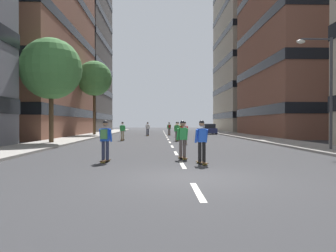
% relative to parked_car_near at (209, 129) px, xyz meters
% --- Properties ---
extents(ground_plane, '(158.21, 158.21, 0.00)m').
position_rel_parked_car_near_xyz_m(ground_plane, '(-6.52, -11.94, -0.70)').
color(ground_plane, '#333335').
extents(sidewalk_left, '(3.46, 72.51, 0.14)m').
position_rel_parked_car_near_xyz_m(sidewalk_left, '(-15.96, -8.64, -0.63)').
color(sidewalk_left, '#9E9991').
rests_on(sidewalk_left, ground_plane).
extents(sidewalk_right, '(3.46, 72.51, 0.14)m').
position_rel_parked_car_near_xyz_m(sidewalk_right, '(2.93, -8.64, -0.63)').
color(sidewalk_right, '#9E9991').
rests_on(sidewalk_right, ground_plane).
extents(lane_markings, '(0.16, 62.20, 0.01)m').
position_rel_parked_car_near_xyz_m(lane_markings, '(-6.52, -10.31, -0.70)').
color(lane_markings, silver).
rests_on(lane_markings, ground_plane).
extents(building_left_far, '(14.43, 18.85, 33.02)m').
position_rel_parked_car_near_xyz_m(building_left_far, '(-24.85, 14.42, 15.90)').
color(building_left_far, '#4C4744').
rests_on(building_left_far, ground_plane).
extents(building_right_mid, '(14.43, 19.25, 31.26)m').
position_rel_parked_car_near_xyz_m(building_right_mid, '(11.81, -7.77, 15.02)').
color(building_right_mid, brown).
rests_on(building_right_mid, ground_plane).
extents(building_right_far, '(14.43, 19.47, 30.24)m').
position_rel_parked_car_near_xyz_m(building_right_far, '(11.81, 14.42, 14.51)').
color(building_right_far, '#B2A893').
rests_on(building_right_far, ground_plane).
extents(parked_car_near, '(1.82, 4.40, 1.52)m').
position_rel_parked_car_near_xyz_m(parked_car_near, '(0.00, 0.00, 0.00)').
color(parked_car_near, navy).
rests_on(parked_car_near, ground_plane).
extents(street_tree_near, '(4.59, 4.59, 9.68)m').
position_rel_parked_car_near_xyz_m(street_tree_near, '(-15.96, -5.04, 6.79)').
color(street_tree_near, '#4C3823').
rests_on(street_tree_near, sidewalk_left).
extents(street_tree_mid, '(4.81, 4.81, 8.21)m').
position_rel_parked_car_near_xyz_m(street_tree_mid, '(-15.96, -22.22, 5.23)').
color(street_tree_mid, '#4C3823').
rests_on(street_tree_mid, sidewalk_left).
extents(streetlamp_right, '(2.13, 0.30, 6.50)m').
position_rel_parked_car_near_xyz_m(streetlamp_right, '(2.22, -29.48, 3.44)').
color(streetlamp_right, '#3F3F44').
rests_on(streetlamp_right, sidewalk_right).
extents(skater_0, '(0.57, 0.92, 1.78)m').
position_rel_parked_car_near_xyz_m(skater_0, '(-6.05, -4.00, 0.32)').
color(skater_0, brown).
rests_on(skater_0, ground_plane).
extents(skater_1, '(0.55, 0.92, 1.78)m').
position_rel_parked_car_near_xyz_m(skater_1, '(-5.80, -18.51, 0.29)').
color(skater_1, brown).
rests_on(skater_1, ground_plane).
extents(skater_2, '(0.55, 0.91, 1.78)m').
position_rel_parked_car_near_xyz_m(skater_2, '(-5.44, -22.90, 0.32)').
color(skater_2, brown).
rests_on(skater_2, ground_plane).
extents(skater_3, '(0.56, 0.92, 1.78)m').
position_rel_parked_car_near_xyz_m(skater_3, '(-8.92, -5.85, 0.29)').
color(skater_3, brown).
rests_on(skater_3, ground_plane).
extents(skater_4, '(0.56, 0.92, 1.78)m').
position_rel_parked_car_near_xyz_m(skater_4, '(-9.73, -34.35, 0.32)').
color(skater_4, brown).
rests_on(skater_4, ground_plane).
extents(skater_5, '(0.56, 0.92, 1.78)m').
position_rel_parked_car_near_xyz_m(skater_5, '(-5.04, -15.06, 0.29)').
color(skater_5, brown).
rests_on(skater_5, ground_plane).
extents(skater_6, '(0.55, 0.91, 1.78)m').
position_rel_parked_car_near_xyz_m(skater_6, '(-5.63, -17.03, 0.32)').
color(skater_6, brown).
rests_on(skater_6, ground_plane).
extents(skater_7, '(0.54, 0.91, 1.78)m').
position_rel_parked_car_near_xyz_m(skater_7, '(-5.33, -9.51, 0.32)').
color(skater_7, brown).
rests_on(skater_7, ground_plane).
extents(skater_8, '(0.56, 0.92, 1.78)m').
position_rel_parked_car_near_xyz_m(skater_8, '(-10.88, -17.49, 0.29)').
color(skater_8, brown).
rests_on(skater_8, ground_plane).
extents(skater_9, '(0.57, 0.92, 1.78)m').
position_rel_parked_car_near_xyz_m(skater_9, '(-6.37, -33.24, 0.29)').
color(skater_9, brown).
rests_on(skater_9, ground_plane).
extents(skater_10, '(0.57, 0.92, 1.78)m').
position_rel_parked_car_near_xyz_m(skater_10, '(-5.72, -35.09, 0.29)').
color(skater_10, brown).
rests_on(skater_10, ground_plane).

